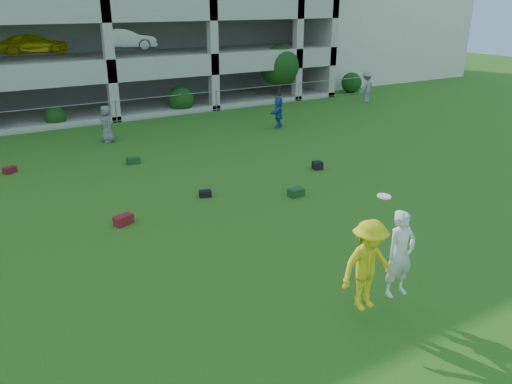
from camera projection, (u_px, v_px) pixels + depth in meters
ground at (353, 280)px, 11.70m from camera, size 100.00×100.00×0.00m
stucco_building at (343, 15)px, 43.38m from camera, size 16.00×14.00×10.00m
bystander_c at (107, 124)px, 22.92m from camera, size 0.62×0.88×1.69m
bystander_d at (278, 112)px, 25.58m from camera, size 1.42×1.34×1.60m
bystander_f at (366, 87)px, 31.81m from camera, size 1.44×1.07×1.98m
bag_red_a at (123, 220)px, 14.59m from camera, size 0.62×0.47×0.28m
bag_black_b at (205, 194)px, 16.65m from camera, size 0.45×0.35×0.22m
bag_green_c at (296, 192)px, 16.72m from camera, size 0.51×0.37×0.26m
crate_d at (317, 165)px, 19.38m from camera, size 0.42×0.42×0.30m
bag_red_f at (10, 170)px, 18.95m from camera, size 0.53×0.47×0.24m
bag_green_g at (133, 161)px, 20.05m from camera, size 0.52×0.34×0.25m
frisbee_contest at (376, 262)px, 9.88m from camera, size 1.77×0.77×2.31m
parking_garage at (68, 3)px, 31.72m from camera, size 30.00×14.00×12.00m
fence at (116, 111)px, 26.69m from camera, size 36.06×0.06×1.20m
shrub_row at (189, 86)px, 29.14m from camera, size 34.38×2.52×3.50m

